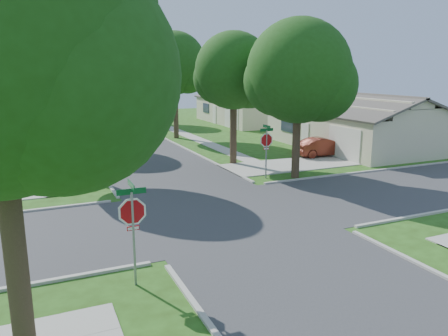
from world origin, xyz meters
TOP-DOWN VIEW (x-y plane):
  - ground at (0.00, 0.00)m, footprint 100.00×100.00m
  - road_ns at (0.00, 0.00)m, footprint 7.00×100.00m
  - sidewalk_ne at (6.10, 26.00)m, footprint 1.20×40.00m
  - sidewalk_nw at (-6.10, 26.00)m, footprint 1.20×40.00m
  - driveway at (7.90, 7.10)m, footprint 8.80×3.60m
  - stop_sign_sw at (-4.70, -4.70)m, footprint 1.05×0.80m
  - stop_sign_ne at (4.70, 4.70)m, footprint 1.05×0.80m
  - tree_e_near at (4.75, 9.01)m, footprint 4.97×4.80m
  - tree_e_mid at (4.76, 21.01)m, footprint 5.59×5.40m
  - tree_e_far at (4.75, 34.01)m, footprint 5.17×5.00m
  - tree_w_near at (-4.64, 9.01)m, footprint 5.38×5.20m
  - tree_w_mid at (-4.64, 21.01)m, footprint 5.80×5.60m
  - tree_w_far at (-4.65, 34.01)m, footprint 4.76×4.60m
  - tree_ne_corner at (6.36, 4.21)m, footprint 5.80×5.60m
  - house_ne_near at (15.99, 11.00)m, footprint 8.42×13.60m
  - house_ne_far at (15.99, 29.00)m, footprint 8.42×13.60m
  - car_driveway at (11.50, 8.70)m, footprint 4.12×1.77m
  - car_curb_east at (1.20, 28.26)m, footprint 1.99×4.21m
  - car_curb_west at (-1.20, 35.02)m, footprint 2.40×4.89m

SIDE VIEW (x-z plane):
  - ground at x=0.00m, z-range 0.00..0.00m
  - road_ns at x=0.00m, z-range -0.01..0.01m
  - sidewalk_ne at x=6.10m, z-range 0.00..0.04m
  - sidewalk_nw at x=-6.10m, z-range 0.00..0.04m
  - driveway at x=7.90m, z-range 0.00..0.05m
  - car_driveway at x=11.50m, z-range 0.00..1.32m
  - car_curb_west at x=-1.20m, z-range 0.00..1.37m
  - car_curb_east at x=1.20m, z-range 0.00..1.39m
  - house_ne_near at x=15.99m, z-range -0.60..3.63m
  - house_ne_far at x=15.99m, z-range -0.60..3.63m
  - stop_sign_sw at x=-4.70m, z-range 0.54..3.52m
  - stop_sign_ne at x=4.70m, z-range 0.54..3.52m
  - tree_w_far at x=-4.65m, z-range 1.49..9.52m
  - tree_ne_corner at x=6.36m, z-range 1.26..9.92m
  - tree_e_near at x=4.75m, z-range 1.50..9.78m
  - tree_e_far at x=4.75m, z-range 1.62..10.34m
  - tree_w_near at x=-4.64m, z-range 1.63..10.60m
  - tree_e_mid at x=4.76m, z-range 1.64..10.86m
  - tree_w_mid at x=-4.64m, z-range 1.71..11.27m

